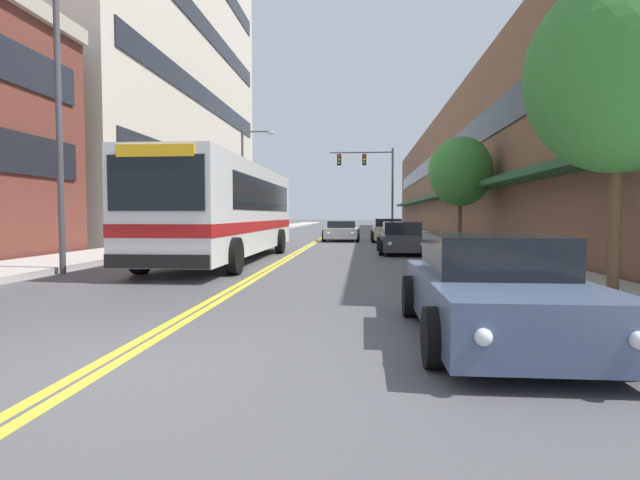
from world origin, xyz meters
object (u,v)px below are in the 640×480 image
Objects in this scene: car_silver_moving_lead at (342,231)px; car_dark_grey_parked_right_far at (402,239)px; street_tree_right_near at (619,74)px; street_tree_right_mid at (460,172)px; car_navy_parked_left_near at (240,231)px; street_lamp_left_far at (247,173)px; car_white_parked_left_mid at (261,229)px; car_slate_blue_parked_right_foreground at (494,291)px; street_lamp_left_near at (71,85)px; traffic_signal_mast at (372,173)px; city_bus at (228,208)px; car_champagne_parked_right_mid at (388,231)px.

car_dark_grey_parked_right_far is at bearing -73.43° from car_silver_moving_lead.
car_dark_grey_parked_right_far is at bearing 104.06° from street_tree_right_near.
street_tree_right_mid is at bearing 90.75° from street_tree_right_near.
street_lamp_left_far is (-0.68, 4.97, 3.70)m from car_navy_parked_left_near.
car_white_parked_left_mid is 0.97× the size of car_dark_grey_parked_right_far.
car_navy_parked_left_near is 22.22m from street_tree_right_near.
car_slate_blue_parked_right_foreground reaches higher than car_silver_moving_lead.
street_lamp_left_near is at bearing -138.42° from car_dark_grey_parked_right_far.
traffic_signal_mast is at bearing 96.64° from street_tree_right_near.
car_white_parked_left_mid is at bearing 97.81° from city_bus.
car_navy_parked_left_near is 0.67× the size of street_lamp_left_far.
car_champagne_parked_right_mid is 1.01× the size of car_silver_moving_lead.
traffic_signal_mast is 1.45× the size of street_tree_right_mid.
street_lamp_left_near reaches higher than street_tree_right_near.
traffic_signal_mast is at bearing 79.38° from car_silver_moving_lead.
traffic_signal_mast is 0.97× the size of street_lamp_left_far.
street_lamp_left_near reaches higher than car_champagne_parked_right_mid.
street_tree_right_near is at bearing -83.36° from traffic_signal_mast.
car_champagne_parked_right_mid is (6.21, 13.03, -1.21)m from city_bus.
car_champagne_parked_right_mid is 20.21m from street_lamp_left_near.
street_tree_right_near reaches higher than city_bus.
street_lamp_left_near is at bearing -139.96° from street_tree_right_mid.
street_lamp_left_near is 12.68m from street_tree_right_near.
car_navy_parked_left_near is 1.12× the size of car_white_parked_left_mid.
street_lamp_left_near reaches higher than city_bus.
street_lamp_left_far is at bearing -120.59° from car_white_parked_left_mid.
car_dark_grey_parked_right_far is 0.53× the size of street_lamp_left_near.
car_white_parked_left_mid is at bearing 59.41° from street_lamp_left_far.
city_bus reaches higher than car_silver_moving_lead.
street_tree_right_mid is at bearing -44.99° from car_white_parked_left_mid.
street_tree_right_mid reaches higher than city_bus.
street_lamp_left_far is at bearing 97.77° from car_navy_parked_left_near.
street_lamp_left_far is at bearing 117.36° from street_tree_right_near.
street_lamp_left_near is 15.78m from street_tree_right_mid.
car_dark_grey_parked_right_far is at bearing -89.32° from car_champagne_parked_right_mid.
car_navy_parked_left_near is at bearing 121.75° from street_tree_right_near.
car_navy_parked_left_near is 1.04× the size of car_silver_moving_lead.
car_dark_grey_parked_right_far is at bearing 31.26° from city_bus.
car_dark_grey_parked_right_far is at bearing 41.58° from street_lamp_left_near.
street_tree_right_mid is (9.04, 5.69, 1.68)m from city_bus.
street_tree_right_mid is (-0.18, 13.42, -0.58)m from street_tree_right_near.
city_bus is 7.49m from car_dark_grey_parked_right_far.
street_tree_right_near reaches higher than car_navy_parked_left_near.
street_tree_right_near reaches higher than car_slate_blue_parked_right_foreground.
street_lamp_left_far reaches higher than car_white_parked_left_mid.
city_bus is at bearing -79.25° from street_lamp_left_far.
car_slate_blue_parked_right_foreground is 0.52× the size of street_lamp_left_near.
street_tree_right_near is (12.21, -3.31, -0.92)m from street_lamp_left_near.
car_dark_grey_parked_right_far is (6.32, 3.83, -1.24)m from city_bus.
street_tree_right_mid reaches higher than car_white_parked_left_mid.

